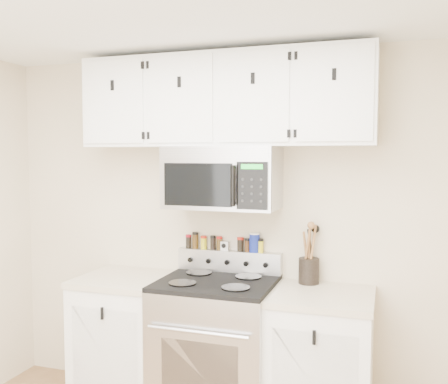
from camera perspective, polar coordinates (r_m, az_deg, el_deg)
name	(u,v)px	position (r m, az deg, el deg)	size (l,w,h in m)	color
back_wall	(231,229)	(3.60, 0.78, -4.26)	(3.50, 0.01, 2.50)	#BAAD8B
range	(216,348)	(3.51, -0.87, -17.44)	(0.76, 0.65, 1.10)	#B7B7BA
base_cabinet_left	(127,339)	(3.80, -11.04, -16.17)	(0.64, 0.62, 0.92)	white
base_cabinet_right	(321,364)	(3.39, 10.98, -18.75)	(0.64, 0.62, 0.92)	white
microwave	(222,178)	(3.38, -0.18, 1.66)	(0.76, 0.44, 0.42)	#9E9EA3
upper_cabinets	(224,101)	(3.42, -0.05, 10.41)	(2.00, 0.35, 0.62)	white
utensil_crock	(309,269)	(3.43, 9.67, -8.63)	(0.14, 0.14, 0.40)	black
kitchen_timer	(225,246)	(3.60, 0.08, -6.17)	(0.06, 0.05, 0.06)	silver
salt_canister	(254,242)	(3.53, 3.51, -5.78)	(0.07, 0.07, 0.14)	navy
spice_jar_0	(188,241)	(3.69, -4.09, -5.64)	(0.04, 0.04, 0.10)	black
spice_jar_1	(195,240)	(3.67, -3.30, -5.53)	(0.04, 0.04, 0.12)	#412B0F
spice_jar_2	(204,242)	(3.65, -2.33, -5.77)	(0.04, 0.04, 0.10)	gold
spice_jar_3	(213,242)	(3.62, -1.28, -5.78)	(0.04, 0.04, 0.10)	black
spice_jar_4	(219,243)	(3.61, -0.53, -5.86)	(0.04, 0.04, 0.10)	#442F10
spice_jar_5	(240,244)	(3.56, 1.88, -5.98)	(0.05, 0.05, 0.10)	black
spice_jar_6	(247,245)	(3.55, 2.69, -6.06)	(0.04, 0.04, 0.09)	#41250F
spice_jar_7	(260,246)	(3.52, 4.19, -6.12)	(0.04, 0.04, 0.10)	yellow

